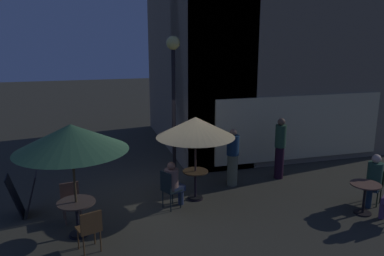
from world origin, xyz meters
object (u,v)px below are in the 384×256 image
at_px(patio_umbrella_0, 195,127).
at_px(cafe_chair_1, 70,198).
at_px(cafe_table_0, 195,180).
at_px(cafe_chair_2, 90,227).
at_px(cafe_table_1, 77,210).
at_px(patron_seated_2, 374,177).
at_px(cafe_table_2, 365,192).
at_px(cafe_chair_0, 169,187).
at_px(menu_sandwich_board, 23,195).
at_px(cafe_chair_4, 374,183).
at_px(patron_seated_0, 173,181).
at_px(patron_standing_4, 233,157).
at_px(street_lamp_near_corner, 173,79).
at_px(patron_standing_3, 280,148).
at_px(patio_umbrella_1, 71,138).

bearing_deg(patio_umbrella_0, cafe_chair_1, -174.58).
bearing_deg(cafe_table_0, cafe_chair_2, -145.06).
relative_size(cafe_table_1, patron_seated_2, 0.61).
xyz_separation_m(cafe_table_2, cafe_chair_0, (-4.42, 1.52, 0.04)).
xyz_separation_m(menu_sandwich_board, patio_umbrella_0, (4.16, -0.20, 1.41)).
bearing_deg(cafe_chair_4, cafe_table_0, -52.95).
bearing_deg(patron_seated_0, cafe_table_1, 172.78).
bearing_deg(patron_standing_4, street_lamp_near_corner, -35.79).
bearing_deg(patio_umbrella_0, cafe_chair_4, -18.66).
bearing_deg(street_lamp_near_corner, patron_standing_3, -2.26).
distance_m(cafe_chair_2, patron_seated_0, 2.54).
distance_m(patio_umbrella_1, patron_seated_0, 2.82).
relative_size(patio_umbrella_0, patron_standing_3, 1.19).
height_order(cafe_chair_0, patron_seated_2, patron_seated_2).
bearing_deg(cafe_chair_2, patron_seated_0, -71.07).
bearing_deg(cafe_chair_2, cafe_table_0, -73.52).
relative_size(cafe_chair_0, patron_standing_3, 0.53).
relative_size(patron_seated_2, patron_standing_4, 0.79).
relative_size(cafe_chair_1, cafe_chair_2, 0.97).
distance_m(cafe_table_2, patron_standing_4, 3.48).
relative_size(cafe_table_0, patron_standing_4, 0.47).
xyz_separation_m(street_lamp_near_corner, cafe_chair_1, (-2.74, -1.18, -2.52)).
relative_size(menu_sandwich_board, cafe_table_2, 1.31).
bearing_deg(cafe_table_2, cafe_chair_1, 166.39).
relative_size(patio_umbrella_1, patron_seated_2, 1.87).
height_order(patio_umbrella_0, patio_umbrella_1, patio_umbrella_1).
distance_m(cafe_chair_0, cafe_chair_1, 2.29).
xyz_separation_m(cafe_table_1, cafe_chair_0, (2.14, 0.73, -0.00)).
relative_size(patio_umbrella_1, cafe_chair_0, 2.51).
bearing_deg(patio_umbrella_0, patron_seated_2, -19.99).
bearing_deg(cafe_table_0, patron_standing_3, 15.16).
bearing_deg(patron_standing_4, cafe_chair_2, 5.47).
bearing_deg(cafe_chair_2, cafe_chair_1, -4.27).
relative_size(cafe_chair_2, patron_seated_2, 0.68).
bearing_deg(cafe_table_1, patron_standing_4, 22.70).
distance_m(cafe_chair_4, patron_seated_2, 0.26).
xyz_separation_m(street_lamp_near_corner, patron_seated_2, (4.54, -2.42, -2.30)).
bearing_deg(cafe_chair_1, cafe_chair_4, 70.84).
height_order(cafe_chair_1, cafe_chair_2, cafe_chair_2).
xyz_separation_m(cafe_chair_2, patron_seated_2, (6.88, 0.35, 0.19)).
height_order(menu_sandwich_board, cafe_table_2, menu_sandwich_board).
distance_m(patio_umbrella_0, cafe_chair_2, 3.55).
xyz_separation_m(street_lamp_near_corner, cafe_chair_4, (4.65, -2.34, -2.52)).
bearing_deg(cafe_table_0, cafe_chair_4, -18.66).
relative_size(cafe_table_1, patio_umbrella_1, 0.33).
bearing_deg(patron_seated_2, cafe_table_2, 0.00).
distance_m(menu_sandwich_board, cafe_chair_1, 1.18).
xyz_separation_m(cafe_table_2, patron_seated_0, (-4.29, 1.58, 0.14)).
xyz_separation_m(menu_sandwich_board, cafe_chair_1, (1.07, -0.50, 0.01)).
height_order(cafe_table_2, patio_umbrella_1, patio_umbrella_1).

